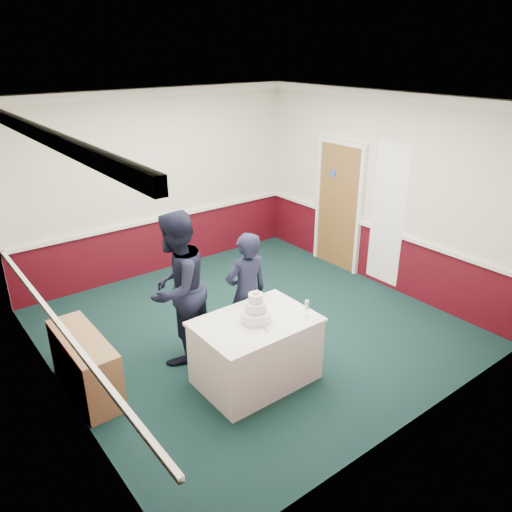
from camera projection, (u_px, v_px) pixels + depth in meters
ground at (252, 327)px, 6.88m from camera, size 5.00×5.00×0.00m
room_shell at (228, 178)px, 6.60m from camera, size 5.00×5.00×3.00m
sideboard at (85, 365)px, 5.48m from camera, size 0.41×1.20×0.70m
cake_table at (256, 350)px, 5.65m from camera, size 1.32×0.92×0.79m
wedding_cake at (256, 312)px, 5.45m from camera, size 0.35×0.35×0.36m
cake_knife at (265, 329)px, 5.33m from camera, size 0.07×0.22×0.00m
champagne_flute at (307, 306)px, 5.52m from camera, size 0.05×0.05×0.21m
person_man at (177, 288)px, 5.89m from camera, size 1.15×1.08×1.89m
person_woman at (247, 294)px, 6.09m from camera, size 0.61×0.43×1.58m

